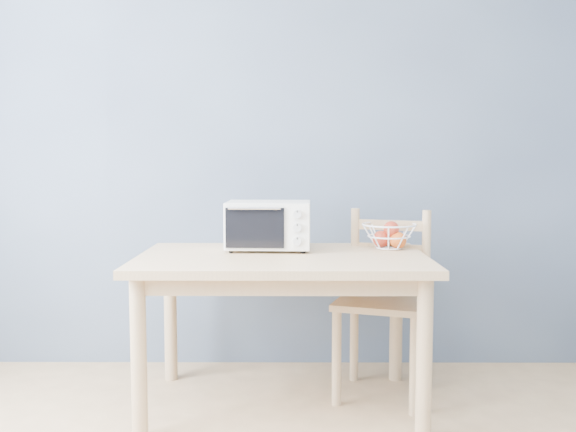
{
  "coord_description": "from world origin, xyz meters",
  "views": [
    {
      "loc": [
        0.25,
        -1.5,
        1.21
      ],
      "look_at": [
        0.24,
        1.71,
        0.93
      ],
      "focal_mm": 40.0,
      "sensor_mm": 36.0,
      "label": 1
    }
  ],
  "objects_px": {
    "dining_table": "(282,276)",
    "toaster_oven": "(265,225)",
    "dining_chair": "(384,305)",
    "fruit_basket": "(389,235)"
  },
  "relations": [
    {
      "from": "dining_chair",
      "to": "dining_table",
      "type": "bearing_deg",
      "value": -144.16
    },
    {
      "from": "toaster_oven",
      "to": "dining_chair",
      "type": "bearing_deg",
      "value": 1.05
    },
    {
      "from": "dining_table",
      "to": "dining_chair",
      "type": "relative_size",
      "value": 1.47
    },
    {
      "from": "toaster_oven",
      "to": "fruit_basket",
      "type": "height_order",
      "value": "toaster_oven"
    },
    {
      "from": "dining_table",
      "to": "toaster_oven",
      "type": "bearing_deg",
      "value": 117.67
    },
    {
      "from": "dining_table",
      "to": "toaster_oven",
      "type": "distance_m",
      "value": 0.3
    },
    {
      "from": "dining_table",
      "to": "dining_chair",
      "type": "bearing_deg",
      "value": 17.04
    },
    {
      "from": "dining_table",
      "to": "fruit_basket",
      "type": "xyz_separation_m",
      "value": [
        0.55,
        0.22,
        0.17
      ]
    },
    {
      "from": "toaster_oven",
      "to": "fruit_basket",
      "type": "bearing_deg",
      "value": 6.52
    },
    {
      "from": "dining_table",
      "to": "dining_chair",
      "type": "distance_m",
      "value": 0.58
    }
  ]
}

